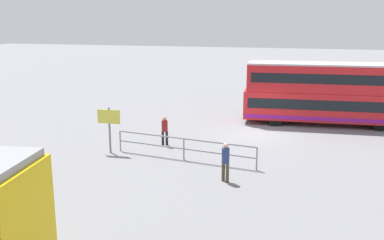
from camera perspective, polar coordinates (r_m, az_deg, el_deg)
name	(u,v)px	position (r m, az deg, el deg)	size (l,w,h in m)	color
ground_plane	(258,134)	(25.83, 8.61, -1.82)	(160.00, 160.00, 0.00)	gray
double_decker_bus	(330,94)	(28.85, 17.65, 3.32)	(10.85, 3.33, 3.91)	red
pedestrian_near_railing	(165,129)	(23.08, -3.60, -1.19)	(0.45, 0.45, 1.57)	black
pedestrian_crossing	(226,159)	(17.95, 4.43, -5.18)	(0.43, 0.43, 1.67)	#4C3F2D
pedestrian_railing	(184,145)	(20.70, -1.08, -3.31)	(7.17, 1.08, 1.08)	gray
info_sign	(109,122)	(21.97, -10.84, -0.21)	(1.18, 0.15, 2.32)	slate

